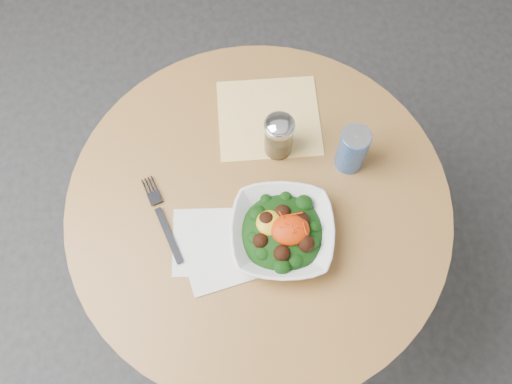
{
  "coord_description": "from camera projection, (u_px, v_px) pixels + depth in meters",
  "views": [
    {
      "loc": [
        -0.05,
        -0.49,
        1.98
      ],
      "look_at": [
        -0.01,
        0.0,
        0.81
      ],
      "focal_mm": 40.0,
      "sensor_mm": 36.0,
      "label": 1
    }
  ],
  "objects": [
    {
      "name": "spice_shaker",
      "position": [
        279.0,
        136.0,
        1.32
      ],
      "size": [
        0.07,
        0.07,
        0.13
      ],
      "color": "silver",
      "rests_on": "table"
    },
    {
      "name": "beverage_can",
      "position": [
        353.0,
        149.0,
        1.31
      ],
      "size": [
        0.07,
        0.07,
        0.13
      ],
      "color": "navy",
      "rests_on": "table"
    },
    {
      "name": "cloth_napkin",
      "position": [
        269.0,
        118.0,
        1.41
      ],
      "size": [
        0.25,
        0.23,
        0.0
      ],
      "primitive_type": "cube",
      "rotation": [
        0.0,
        0.0,
        -0.02
      ],
      "color": "#F4A40C",
      "rests_on": "table"
    },
    {
      "name": "paper_napkins",
      "position": [
        214.0,
        247.0,
        1.28
      ],
      "size": [
        0.2,
        0.21,
        0.0
      ],
      "color": "silver",
      "rests_on": "table"
    },
    {
      "name": "fork",
      "position": [
        162.0,
        216.0,
        1.3
      ],
      "size": [
        0.09,
        0.22,
        0.0
      ],
      "color": "black",
      "rests_on": "table"
    },
    {
      "name": "ground",
      "position": [
        258.0,
        283.0,
        2.01
      ],
      "size": [
        6.0,
        6.0,
        0.0
      ],
      "primitive_type": "plane",
      "color": "#2B2B2D",
      "rests_on": "ground"
    },
    {
      "name": "salad_bowl",
      "position": [
        282.0,
        232.0,
        1.26
      ],
      "size": [
        0.25,
        0.25,
        0.09
      ],
      "color": "white",
      "rests_on": "table"
    },
    {
      "name": "table",
      "position": [
        258.0,
        232.0,
        1.5
      ],
      "size": [
        0.9,
        0.9,
        0.75
      ],
      "color": "black",
      "rests_on": "ground"
    }
  ]
}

